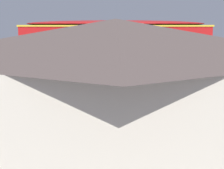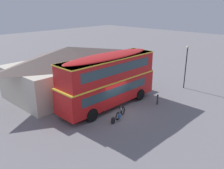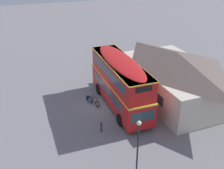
% 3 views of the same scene
% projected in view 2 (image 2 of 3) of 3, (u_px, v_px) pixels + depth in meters
% --- Properties ---
extents(ground_plane, '(120.00, 120.00, 0.00)m').
position_uv_depth(ground_plane, '(117.00, 112.00, 20.40)').
color(ground_plane, slate).
extents(double_decker_bus, '(9.90, 2.75, 4.79)m').
position_uv_depth(double_decker_bus, '(109.00, 78.00, 20.70)').
color(double_decker_bus, black).
rests_on(double_decker_bus, ground).
extents(touring_bicycle, '(1.70, 0.79, 1.01)m').
position_uv_depth(touring_bicycle, '(120.00, 113.00, 19.22)').
color(touring_bicycle, black).
rests_on(touring_bicycle, ground).
extents(backpack_on_ground, '(0.35, 0.32, 0.50)m').
position_uv_depth(backpack_on_ground, '(113.00, 120.00, 18.34)').
color(backpack_on_ground, black).
rests_on(backpack_on_ground, ground).
extents(water_bottle_clear_plastic, '(0.08, 0.08, 0.21)m').
position_uv_depth(water_bottle_clear_plastic, '(134.00, 117.00, 19.20)').
color(water_bottle_clear_plastic, silver).
rests_on(water_bottle_clear_plastic, ground).
extents(pub_building, '(12.40, 7.52, 4.69)m').
position_uv_depth(pub_building, '(69.00, 69.00, 24.65)').
color(pub_building, beige).
rests_on(pub_building, ground).
extents(street_lamp, '(0.28, 0.28, 4.67)m').
position_uv_depth(street_lamp, '(186.00, 62.00, 25.18)').
color(street_lamp, black).
rests_on(street_lamp, ground).
extents(kerb_bollard, '(0.16, 0.16, 0.97)m').
position_uv_depth(kerb_bollard, '(158.00, 99.00, 21.71)').
color(kerb_bollard, '#333338').
rests_on(kerb_bollard, ground).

